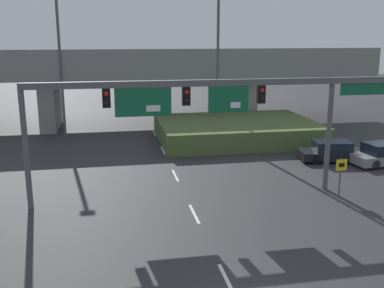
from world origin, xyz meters
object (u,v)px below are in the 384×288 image
Objects in this scene: signal_gantry at (207,101)px; speed_limit_sign at (341,172)px; parked_sedan_near_right at (333,152)px; highway_light_pole_near at (218,30)px; highway_light_pole_far at (60,55)px.

signal_gantry is 8.04m from speed_limit_sign.
signal_gantry is 3.93× the size of parked_sedan_near_right.
highway_light_pole_near is 14.08m from parked_sedan_near_right.
highway_light_pole_far is at bearing 117.08° from signal_gantry.
highway_light_pole_far is 22.97m from parked_sedan_near_right.
parked_sedan_near_right is (3.09, 6.61, -0.74)m from speed_limit_sign.
highway_light_pole_far reaches higher than speed_limit_sign.
speed_limit_sign is 18.30m from highway_light_pole_near.
parked_sedan_near_right is at bearing -31.82° from highway_light_pole_far.
speed_limit_sign is at bearing -105.75° from parked_sedan_near_right.
highway_light_pole_near reaches higher than parked_sedan_near_right.
signal_gantry is at bearing -105.69° from highway_light_pole_near.
speed_limit_sign is 0.13× the size of highway_light_pole_near.
signal_gantry is at bearing 169.95° from speed_limit_sign.
parked_sedan_near_right is (5.80, -9.89, -8.17)m from highway_light_pole_near.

